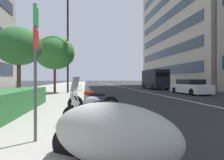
% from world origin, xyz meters
% --- Properties ---
extents(sidewalk_right_plaza, '(160.00, 8.71, 0.15)m').
position_xyz_m(sidewalk_right_plaza, '(30.00, 11.01, 0.07)').
color(sidewalk_right_plaza, gray).
rests_on(sidewalk_right_plaza, ground).
extents(lane_centre_stripe, '(110.00, 0.16, 0.01)m').
position_xyz_m(lane_centre_stripe, '(35.00, 0.00, 0.00)').
color(lane_centre_stripe, silver).
rests_on(lane_centre_stripe, ground).
extents(motorcycle_by_sign_pole, '(1.81, 2.11, 1.05)m').
position_xyz_m(motorcycle_by_sign_pole, '(-0.35, 6.18, 0.57)').
color(motorcycle_by_sign_pole, '#9E9E99').
rests_on(motorcycle_by_sign_pole, ground).
extents(motorcycle_under_tarp, '(0.95, 2.07, 1.47)m').
position_xyz_m(motorcycle_under_tarp, '(2.22, 6.22, 0.44)').
color(motorcycle_under_tarp, black).
rests_on(motorcycle_under_tarp, ground).
extents(motorcycle_second_in_row, '(0.85, 2.17, 1.11)m').
position_xyz_m(motorcycle_second_in_row, '(4.80, 6.25, 0.43)').
color(motorcycle_second_in_row, black).
rests_on(motorcycle_second_in_row, ground).
extents(car_mid_block_traffic, '(4.36, 1.95, 1.39)m').
position_xyz_m(car_mid_block_traffic, '(12.81, -3.22, 0.66)').
color(car_mid_block_traffic, silver).
rests_on(car_mid_block_traffic, ground).
extents(delivery_van_ahead, '(5.26, 2.23, 2.73)m').
position_xyz_m(delivery_van_ahead, '(21.82, -3.29, 1.45)').
color(delivery_van_ahead, black).
rests_on(delivery_van_ahead, ground).
extents(parking_sign_by_curb, '(0.32, 0.06, 2.75)m').
position_xyz_m(parking_sign_by_curb, '(0.84, 7.53, 1.87)').
color(parking_sign_by_curb, '#47494C').
rests_on(parking_sign_by_curb, sidewalk_right_plaza).
extents(street_lamp_with_banners, '(1.26, 2.22, 9.44)m').
position_xyz_m(street_lamp_with_banners, '(14.45, 7.92, 5.64)').
color(street_lamp_with_banners, '#232326').
rests_on(street_lamp_with_banners, sidewalk_right_plaza).
extents(clipped_hedge_bed, '(6.36, 1.10, 0.83)m').
position_xyz_m(clipped_hedge_bed, '(4.11, 9.23, 0.57)').
color(clipped_hedge_bed, '#28602D').
rests_on(clipped_hedge_bed, sidewalk_right_plaza).
extents(street_tree_near_plaza_corner, '(2.60, 2.60, 4.29)m').
position_xyz_m(street_tree_near_plaza_corner, '(8.31, 10.41, 3.31)').
color(street_tree_near_plaza_corner, '#473323').
rests_on(street_tree_near_plaza_corner, sidewalk_right_plaza).
extents(street_tree_by_lamp_post, '(3.65, 3.65, 5.28)m').
position_xyz_m(street_tree_by_lamp_post, '(14.56, 9.40, 3.87)').
color(street_tree_by_lamp_post, '#473323').
rests_on(street_tree_by_lamp_post, sidewalk_right_plaza).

